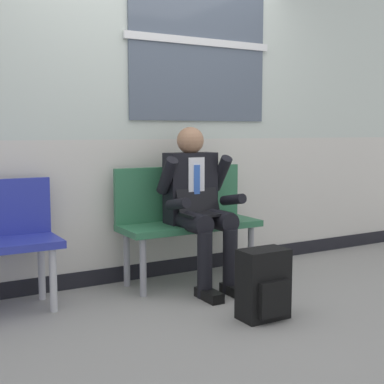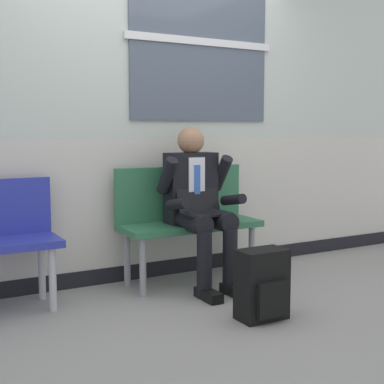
# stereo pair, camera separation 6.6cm
# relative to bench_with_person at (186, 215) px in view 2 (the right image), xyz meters

# --- Properties ---
(ground_plane) EXTENTS (18.00, 18.00, 0.00)m
(ground_plane) POSITION_rel_bench_with_person_xyz_m (-0.20, -0.34, -0.53)
(ground_plane) COLOR gray
(station_wall) EXTENTS (6.99, 0.17, 2.98)m
(station_wall) POSITION_rel_bench_with_person_xyz_m (-0.19, 0.28, 0.95)
(station_wall) COLOR beige
(station_wall) RESTS_ON ground
(bench_with_person) EXTENTS (1.12, 0.42, 0.92)m
(bench_with_person) POSITION_rel_bench_with_person_xyz_m (0.00, 0.00, 0.00)
(bench_with_person) COLOR #2D6B47
(bench_with_person) RESTS_ON ground
(person_seated) EXTENTS (0.57, 0.70, 1.23)m
(person_seated) POSITION_rel_bench_with_person_xyz_m (0.00, -0.20, 0.12)
(person_seated) COLOR black
(person_seated) RESTS_ON ground
(backpack) EXTENTS (0.32, 0.23, 0.45)m
(backpack) POSITION_rel_bench_with_person_xyz_m (-0.01, -1.03, -0.31)
(backpack) COLOR black
(backpack) RESTS_ON ground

